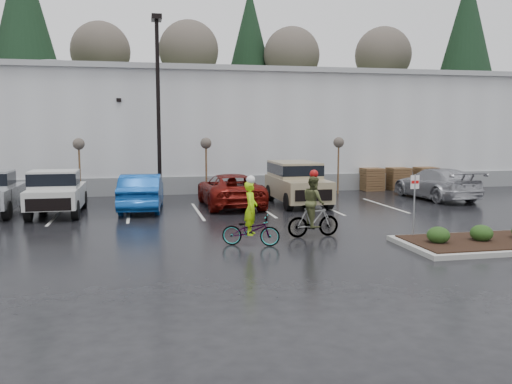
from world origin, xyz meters
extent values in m
plane|color=black|center=(0.00, 0.00, 0.00)|extent=(120.00, 120.00, 0.00)
cube|color=silver|center=(0.00, 22.00, 3.50)|extent=(60.00, 15.00, 7.00)
cube|color=slate|center=(0.00, 14.45, 0.50)|extent=(60.00, 0.12, 1.00)
cube|color=#999B9E|center=(0.00, 22.00, 7.05)|extent=(60.50, 15.50, 0.30)
cube|color=#283F1A|center=(0.00, 45.00, 3.00)|extent=(80.00, 25.00, 6.00)
cylinder|color=black|center=(-4.00, 12.00, 4.50)|extent=(0.20, 0.20, 9.00)
cube|color=black|center=(-4.00, 12.00, 9.10)|extent=(0.50, 1.00, 0.25)
cylinder|color=#46271C|center=(-8.00, 13.00, 1.40)|extent=(0.10, 0.10, 2.80)
sphere|color=#473F39|center=(-8.00, 13.00, 2.90)|extent=(0.60, 0.60, 0.60)
cylinder|color=#46271C|center=(-1.50, 13.00, 1.40)|extent=(0.10, 0.10, 2.80)
sphere|color=#473F39|center=(-1.50, 13.00, 2.90)|extent=(0.60, 0.60, 0.60)
cylinder|color=#46271C|center=(6.00, 13.00, 1.40)|extent=(0.10, 0.10, 2.80)
sphere|color=#473F39|center=(6.00, 13.00, 2.90)|extent=(0.60, 0.60, 0.60)
cube|color=#46271C|center=(8.50, 14.00, 0.68)|extent=(1.20, 1.20, 1.35)
cube|color=#46271C|center=(10.20, 14.00, 0.68)|extent=(1.20, 1.20, 1.35)
cube|color=#46271C|center=(12.00, 14.00, 0.68)|extent=(1.20, 1.20, 1.35)
ellipsoid|color=#1B3713|center=(4.00, -1.00, 0.41)|extent=(0.70, 0.70, 0.52)
ellipsoid|color=#1B3713|center=(5.50, -1.00, 0.41)|extent=(0.70, 0.70, 0.52)
cylinder|color=gray|center=(3.80, 0.20, 1.10)|extent=(0.05, 0.05, 2.20)
cube|color=white|center=(3.80, 0.20, 1.95)|extent=(0.30, 0.02, 0.45)
cube|color=red|center=(3.80, 0.19, 1.95)|extent=(0.26, 0.02, 0.10)
imported|color=navy|center=(-4.93, 9.00, 0.83)|extent=(2.15, 5.16, 1.66)
imported|color=#650D09|center=(-0.81, 9.33, 0.78)|extent=(2.68, 5.66, 1.56)
imported|color=#A9AAB1|center=(10.16, 9.66, 0.81)|extent=(2.66, 5.75, 1.63)
imported|color=#3F3F44|center=(-1.59, 0.60, 0.48)|extent=(1.95, 1.24, 0.97)
imported|color=#9FDD0C|center=(-1.59, 0.60, 1.20)|extent=(0.59, 0.72, 1.69)
sphere|color=silver|center=(-1.59, 0.60, 2.09)|extent=(0.28, 0.28, 0.28)
imported|color=#3F3F44|center=(0.77, 1.50, 0.55)|extent=(1.81, 0.66, 1.11)
imported|color=#484D29|center=(0.77, 1.50, 1.22)|extent=(0.53, 0.88, 1.75)
sphere|color=#990C0C|center=(0.77, 1.50, 2.16)|extent=(0.29, 0.29, 0.29)
camera|label=1|loc=(-4.97, -15.90, 3.70)|focal=38.00mm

